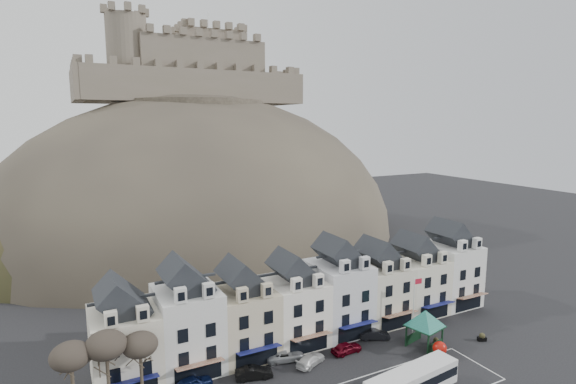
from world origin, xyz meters
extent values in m
cube|color=beige|center=(-23.80, 16.00, 4.00)|extent=(6.80, 8.00, 8.00)
cube|color=black|center=(-23.80, 16.00, 9.20)|extent=(6.80, 5.76, 2.80)
cube|color=beige|center=(-25.30, 12.40, 8.90)|extent=(1.20, 0.80, 1.60)
cube|color=beige|center=(-22.30, 12.40, 8.90)|extent=(1.20, 0.80, 1.60)
cube|color=navy|center=(-23.80, 11.30, 2.60)|extent=(5.10, 1.29, 0.43)
cube|color=silver|center=(-17.00, 16.00, 4.60)|extent=(6.80, 8.00, 9.20)
cube|color=black|center=(-17.00, 16.00, 10.40)|extent=(6.80, 5.76, 2.80)
cube|color=silver|center=(-18.50, 12.40, 10.10)|extent=(1.20, 0.80, 1.60)
cube|color=silver|center=(-15.50, 12.40, 10.10)|extent=(1.20, 0.80, 1.60)
cube|color=black|center=(-17.00, 11.97, 1.30)|extent=(5.10, 0.06, 2.20)
cube|color=maroon|center=(-17.00, 11.30, 2.60)|extent=(5.10, 1.29, 0.43)
cube|color=beige|center=(-10.20, 16.00, 4.00)|extent=(6.80, 8.00, 8.00)
cube|color=black|center=(-10.20, 16.00, 9.20)|extent=(6.80, 5.76, 2.80)
cube|color=beige|center=(-11.70, 12.40, 8.90)|extent=(1.20, 0.80, 1.60)
cube|color=beige|center=(-8.70, 12.40, 8.90)|extent=(1.20, 0.80, 1.60)
cube|color=black|center=(-10.20, 11.97, 1.30)|extent=(5.10, 0.06, 2.20)
cube|color=navy|center=(-10.20, 11.30, 2.60)|extent=(5.10, 1.29, 0.43)
cube|color=white|center=(-3.40, 16.00, 4.00)|extent=(6.80, 8.00, 8.00)
cube|color=black|center=(-3.40, 16.00, 9.20)|extent=(6.80, 5.76, 2.80)
cube|color=white|center=(-4.90, 12.40, 8.90)|extent=(1.20, 0.80, 1.60)
cube|color=white|center=(-1.90, 12.40, 8.90)|extent=(1.20, 0.80, 1.60)
cube|color=black|center=(-3.40, 11.97, 1.30)|extent=(5.10, 0.06, 2.20)
cube|color=maroon|center=(-3.40, 11.30, 2.60)|extent=(5.10, 1.29, 0.43)
cube|color=silver|center=(3.40, 16.00, 4.60)|extent=(6.80, 8.00, 9.20)
cube|color=black|center=(3.40, 16.00, 10.40)|extent=(6.80, 5.76, 2.80)
cube|color=silver|center=(1.90, 12.40, 10.10)|extent=(1.20, 0.80, 1.60)
cube|color=silver|center=(4.90, 12.40, 10.10)|extent=(1.20, 0.80, 1.60)
cube|color=black|center=(3.40, 11.97, 1.30)|extent=(5.10, 0.06, 2.20)
cube|color=navy|center=(3.40, 11.30, 2.60)|extent=(5.10, 1.29, 0.43)
cube|color=beige|center=(10.20, 16.00, 4.00)|extent=(6.80, 8.00, 8.00)
cube|color=black|center=(10.20, 16.00, 9.20)|extent=(6.80, 5.76, 2.80)
cube|color=beige|center=(8.70, 12.40, 8.90)|extent=(1.20, 0.80, 1.60)
cube|color=beige|center=(11.70, 12.40, 8.90)|extent=(1.20, 0.80, 1.60)
cube|color=black|center=(10.20, 11.97, 1.30)|extent=(5.10, 0.06, 2.20)
cube|color=maroon|center=(10.20, 11.30, 2.60)|extent=(5.10, 1.29, 0.43)
cube|color=silver|center=(17.00, 16.00, 4.00)|extent=(6.80, 8.00, 8.00)
cube|color=black|center=(17.00, 16.00, 9.20)|extent=(6.80, 5.76, 2.80)
cube|color=silver|center=(15.50, 12.40, 8.90)|extent=(1.20, 0.80, 1.60)
cube|color=silver|center=(18.50, 12.40, 8.90)|extent=(1.20, 0.80, 1.60)
cube|color=black|center=(17.00, 11.97, 1.30)|extent=(5.10, 0.06, 2.20)
cube|color=navy|center=(17.00, 11.30, 2.60)|extent=(5.10, 1.29, 0.43)
cube|color=white|center=(23.80, 16.00, 4.60)|extent=(6.80, 8.00, 9.20)
cube|color=black|center=(23.80, 16.00, 10.40)|extent=(6.80, 5.76, 2.80)
cube|color=white|center=(22.30, 12.40, 10.10)|extent=(1.20, 0.80, 1.60)
cube|color=white|center=(25.30, 12.40, 10.10)|extent=(1.20, 0.80, 1.60)
cube|color=black|center=(23.80, 11.97, 1.30)|extent=(5.10, 0.06, 2.20)
cube|color=maroon|center=(23.80, 11.30, 2.60)|extent=(5.10, 1.29, 0.43)
ellipsoid|color=#39332C|center=(0.00, 70.00, 0.00)|extent=(96.00, 76.00, 68.00)
ellipsoid|color=#2B3319|center=(-22.00, 64.00, 0.00)|extent=(52.00, 44.00, 42.00)
ellipsoid|color=#39332C|center=(24.00, 74.00, 0.00)|extent=(56.00, 48.00, 46.00)
ellipsoid|color=#2B3319|center=(-4.00, 56.00, 0.00)|extent=(40.00, 28.00, 28.00)
ellipsoid|color=#39332C|center=(10.00, 58.00, 0.00)|extent=(36.00, 28.00, 24.00)
cylinder|color=#39332C|center=(0.00, 70.00, 31.00)|extent=(30.00, 30.00, 3.00)
cube|color=#6A6251|center=(0.00, 66.00, 35.50)|extent=(48.00, 2.20, 7.00)
cube|color=#6A6251|center=(0.00, 86.00, 35.50)|extent=(48.00, 2.20, 7.00)
cube|color=#6A6251|center=(-24.00, 76.00, 35.50)|extent=(2.20, 22.00, 7.00)
cube|color=#6A6251|center=(24.00, 76.00, 35.50)|extent=(2.20, 22.00, 7.00)
cube|color=#6A6251|center=(2.00, 76.00, 41.00)|extent=(28.00, 18.00, 10.00)
cube|color=#6A6251|center=(6.00, 78.00, 42.50)|extent=(14.00, 12.00, 13.00)
cylinder|color=#6A6251|center=(-14.00, 72.00, 41.00)|extent=(8.40, 8.40, 18.00)
cylinder|color=silver|center=(6.00, 78.00, 51.50)|extent=(0.16, 0.16, 5.00)
ellipsoid|color=#383028|center=(-29.00, 10.50, 6.97)|extent=(3.61, 3.61, 2.54)
ellipsoid|color=#383028|center=(-26.00, 10.50, 7.31)|extent=(3.78, 3.78, 2.67)
cylinder|color=#342921|center=(-23.00, 10.50, 2.73)|extent=(0.32, 0.32, 5.46)
ellipsoid|color=#383028|center=(-23.00, 10.50, 6.63)|extent=(3.43, 3.43, 2.42)
cube|color=silver|center=(1.49, -0.45, 1.83)|extent=(11.36, 3.72, 2.55)
cube|color=black|center=(1.49, -0.45, 1.98)|extent=(11.14, 3.77, 0.96)
cube|color=silver|center=(1.49, -0.45, 2.99)|extent=(11.13, 3.60, 0.25)
cube|color=orange|center=(6.98, 0.14, 2.82)|extent=(0.19, 1.22, 0.28)
cylinder|color=black|center=(4.69, 1.04, 0.46)|extent=(1.00, 0.43, 0.97)
cube|color=black|center=(8.37, 8.09, 1.38)|extent=(0.21, 0.21, 2.76)
cube|color=black|center=(11.39, 8.81, 1.38)|extent=(0.21, 0.21, 2.76)
cube|color=black|center=(9.09, 5.07, 1.38)|extent=(0.21, 0.21, 2.76)
cube|color=black|center=(12.11, 5.79, 1.38)|extent=(0.21, 0.21, 2.76)
cube|color=black|center=(10.24, 6.94, 2.76)|extent=(4.57, 4.57, 0.14)
cone|color=#155D4F|center=(10.24, 6.94, 3.79)|extent=(7.40, 7.40, 2.07)
cube|color=black|center=(10.00, 4.12, 0.26)|extent=(1.63, 1.63, 0.53)
sphere|color=#B3120A|center=(10.00, 4.12, 1.21)|extent=(1.64, 1.64, 1.64)
cylinder|color=silver|center=(10.91, 9.72, 4.02)|extent=(0.12, 0.12, 8.05)
cube|color=#B5162B|center=(11.46, 9.66, 7.44)|extent=(1.10, 0.14, 0.70)
cube|color=black|center=(12.00, 6.66, 0.24)|extent=(1.07, 0.79, 0.48)
sphere|color=#2B3319|center=(12.00, 6.66, 0.63)|extent=(0.67, 0.67, 0.67)
cube|color=black|center=(18.00, 4.70, 0.27)|extent=(1.19, 0.92, 0.53)
sphere|color=#2B3319|center=(18.00, 4.70, 0.69)|extent=(0.74, 0.74, 0.74)
imported|color=#0C173F|center=(-17.95, 11.16, 0.75)|extent=(4.71, 2.77, 1.50)
imported|color=black|center=(-11.33, 10.19, 0.68)|extent=(4.33, 2.38, 1.35)
imported|color=#999CA0|center=(-6.65, 12.00, 0.64)|extent=(4.88, 3.04, 1.28)
imported|color=silver|center=(-4.40, 9.82, 0.61)|extent=(4.53, 3.32, 1.22)
imported|color=#4D040F|center=(0.80, 10.11, 0.67)|extent=(4.02, 1.83, 1.34)
imported|color=black|center=(6.00, 11.38, 0.64)|extent=(4.13, 2.81, 1.29)
camera|label=1|loc=(-28.72, -31.83, 27.86)|focal=28.00mm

